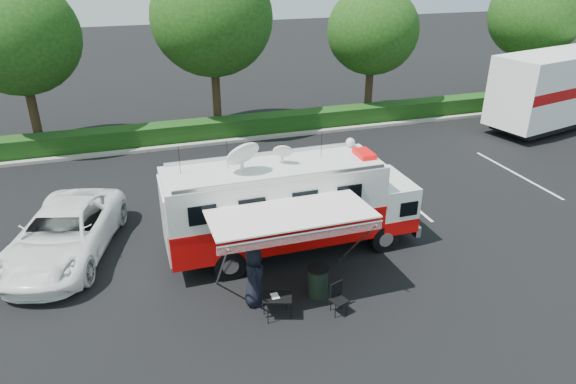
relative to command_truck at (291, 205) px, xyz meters
name	(u,v)px	position (x,y,z in m)	size (l,w,h in m)	color
ground_plane	(293,250)	(0.07, 0.00, -1.67)	(120.00, 120.00, 0.00)	black
back_border	(235,37)	(1.21, 12.90, 3.33)	(60.00, 6.14, 8.87)	#9E998E
stall_lines	(255,212)	(-0.43, 3.00, -1.67)	(24.12, 5.50, 0.01)	silver
command_truck	(291,205)	(0.00, 0.00, 0.00)	(8.14, 2.24, 3.91)	black
awning	(292,218)	(-0.73, -2.33, 0.84)	(4.45, 2.32, 2.69)	silver
white_suv	(68,255)	(-7.03, 1.91, -1.67)	(2.70, 5.85, 1.63)	white
person	(255,303)	(-1.83, -2.37, -1.67)	(0.87, 0.56, 1.77)	black
folding_table	(277,298)	(-1.41, -3.14, -1.06)	(0.91, 0.77, 0.67)	black
folding_chair	(338,295)	(0.24, -3.40, -1.16)	(0.53, 0.56, 0.87)	black
trash_bin	(318,281)	(-0.02, -2.57, -1.21)	(0.62, 0.62, 0.93)	black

